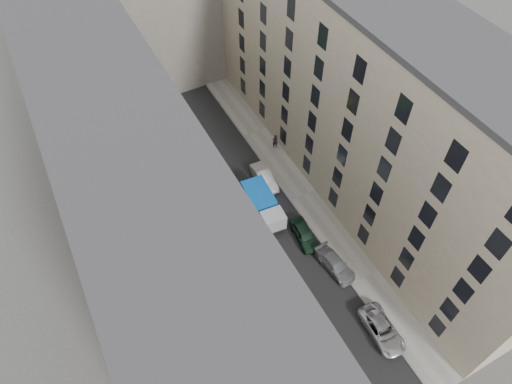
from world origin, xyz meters
TOP-DOWN VIEW (x-y plane):
  - ground at (0.00, 0.00)m, footprint 120.00×120.00m
  - road_surface at (0.00, 0.00)m, footprint 8.00×44.00m
  - sidewalk_left at (-5.50, 0.00)m, footprint 3.00×44.00m
  - sidewalk_right at (5.50, 0.00)m, footprint 3.00×44.00m
  - building_left at (-11.00, 0.00)m, footprint 8.00×44.00m
  - building_right at (11.00, 0.00)m, footprint 8.00×44.00m
  - building_endcap at (0.00, 28.00)m, footprint 18.00×12.00m
  - tarp_truck at (0.60, -0.14)m, footprint 2.69×5.98m
  - car_left_1 at (-2.80, -13.40)m, footprint 1.39×3.87m
  - car_left_2 at (-2.80, -7.80)m, footprint 2.66×5.10m
  - car_left_3 at (-2.80, -1.24)m, footprint 1.82×4.47m
  - car_left_4 at (-3.60, 5.40)m, footprint 1.96×4.20m
  - car_left_5 at (-3.29, 9.05)m, footprint 2.09×4.26m
  - car_left_6 at (-2.80, 14.60)m, footprint 3.12×5.61m
  - car_right_0 at (3.54, -15.83)m, footprint 2.50×4.95m
  - car_right_1 at (3.60, -8.80)m, footprint 2.32×4.64m
  - car_right_2 at (2.80, -4.60)m, footprint 2.16×4.27m
  - car_right_3 at (2.80, 3.60)m, footprint 1.71×4.44m
  - tree_near at (-6.30, -16.15)m, footprint 6.24×6.10m
  - tree_mid at (-6.30, 3.98)m, footprint 5.29×5.02m
  - tree_far at (-4.65, 14.61)m, footprint 5.30×5.03m
  - lamp_post at (-5.19, -3.82)m, footprint 0.36×0.36m
  - pedestrian at (6.40, 7.67)m, footprint 0.72×0.54m

SIDE VIEW (x-z plane):
  - ground at x=0.00m, z-range 0.00..0.00m
  - road_surface at x=0.00m, z-range 0.00..0.02m
  - sidewalk_left at x=-5.50m, z-range 0.00..0.15m
  - sidewalk_right at x=5.50m, z-range 0.00..0.15m
  - car_left_1 at x=-2.80m, z-range 0.00..1.27m
  - car_right_1 at x=3.60m, z-range 0.00..1.29m
  - car_left_3 at x=-2.80m, z-range 0.00..1.30m
  - car_right_0 at x=3.54m, z-range 0.00..1.34m
  - car_left_5 at x=-3.29m, z-range 0.00..1.34m
  - car_left_2 at x=-2.80m, z-range 0.00..1.37m
  - car_left_4 at x=-3.60m, z-range 0.00..1.39m
  - car_right_2 at x=2.80m, z-range 0.00..1.39m
  - car_right_3 at x=2.80m, z-range 0.00..1.44m
  - car_left_6 at x=-2.80m, z-range 0.00..1.49m
  - pedestrian at x=6.40m, z-range 0.15..1.95m
  - tarp_truck at x=0.60m, z-range 0.14..2.83m
  - lamp_post at x=-5.19m, z-range 0.88..6.99m
  - tree_mid at x=-6.30m, z-range 1.51..9.85m
  - tree_far at x=-4.65m, z-range 1.56..10.07m
  - tree_near at x=-6.30m, z-range 1.79..11.89m
  - building_endcap at x=0.00m, z-range 0.00..18.00m
  - building_left at x=-11.00m, z-range 0.00..20.00m
  - building_right at x=11.00m, z-range 0.00..20.00m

